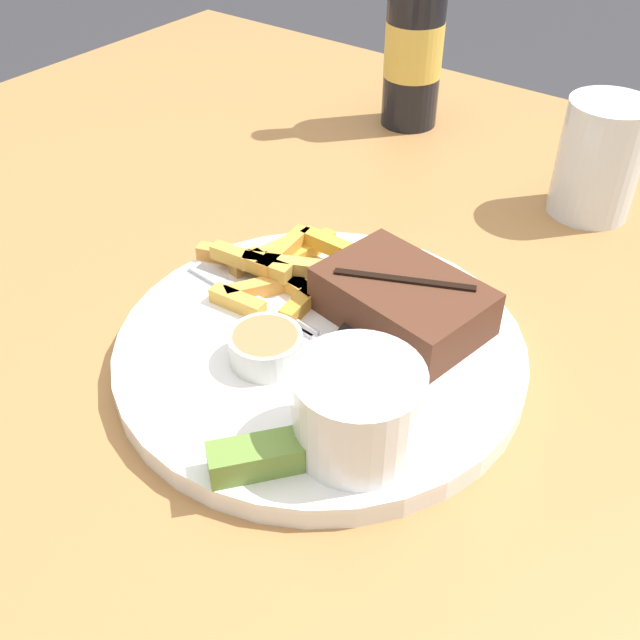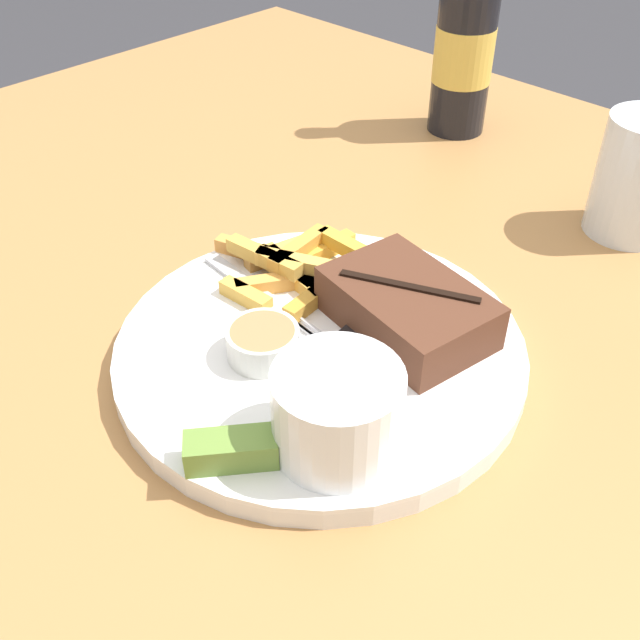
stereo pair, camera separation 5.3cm
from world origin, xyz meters
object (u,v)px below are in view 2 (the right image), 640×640
object	(u,v)px
pickle_spear	(231,450)
fork_utensil	(255,291)
coleslaw_cup	(337,407)
dinner_plate	(320,351)
beer_bottle	(464,50)
knife_utensil	(367,323)
dipping_sauce_cup	(263,341)
steak_portion	(407,307)
drinking_glass	(639,177)

from	to	relation	value
pickle_spear	fork_utensil	world-z (taller)	pickle_spear
coleslaw_cup	dinner_plate	bearing A→B (deg)	140.23
pickle_spear	beer_bottle	size ratio (longest dim) A/B	0.23
coleslaw_cup	knife_utensil	bearing A→B (deg)	122.23
fork_utensil	knife_utensil	world-z (taller)	knife_utensil
pickle_spear	beer_bottle	bearing A→B (deg)	111.97
dinner_plate	fork_utensil	size ratio (longest dim) A/B	2.22
dipping_sauce_cup	knife_utensil	world-z (taller)	dipping_sauce_cup
steak_portion	pickle_spear	distance (m)	0.17
dinner_plate	coleslaw_cup	distance (m)	0.11
steak_portion	knife_utensil	bearing A→B (deg)	-137.38
coleslaw_cup	fork_utensil	bearing A→B (deg)	155.55
steak_portion	pickle_spear	xyz separation A→B (m)	(0.01, -0.17, -0.01)
steak_portion	drinking_glass	size ratio (longest dim) A/B	1.21
dipping_sauce_cup	fork_utensil	bearing A→B (deg)	142.89
fork_utensil	knife_utensil	xyz separation A→B (m)	(0.09, 0.03, 0.00)
pickle_spear	dinner_plate	bearing A→B (deg)	108.72
steak_portion	beer_bottle	bearing A→B (deg)	120.67
dipping_sauce_cup	beer_bottle	distance (m)	0.46
steak_portion	drinking_glass	distance (m)	0.27
dinner_plate	pickle_spear	bearing A→B (deg)	-71.28
pickle_spear	beer_bottle	distance (m)	0.56
coleslaw_cup	dipping_sauce_cup	world-z (taller)	coleslaw_cup
coleslaw_cup	beer_bottle	xyz separation A→B (m)	(-0.24, 0.46, 0.04)
steak_portion	drinking_glass	bearing A→B (deg)	80.98
dipping_sauce_cup	pickle_spear	size ratio (longest dim) A/B	0.90
steak_portion	coleslaw_cup	size ratio (longest dim) A/B	1.66
steak_portion	coleslaw_cup	bearing A→B (deg)	-70.54
steak_portion	knife_utensil	xyz separation A→B (m)	(-0.02, -0.02, -0.02)
beer_bottle	fork_utensil	bearing A→B (deg)	-77.12
drinking_glass	fork_utensil	bearing A→B (deg)	-115.86
coleslaw_cup	fork_utensil	distance (m)	0.17
dinner_plate	coleslaw_cup	world-z (taller)	coleslaw_cup
steak_portion	drinking_glass	world-z (taller)	drinking_glass
dinner_plate	beer_bottle	size ratio (longest dim) A/B	1.18
drinking_glass	knife_utensil	bearing A→B (deg)	-102.46
knife_utensil	drinking_glass	distance (m)	0.30
coleslaw_cup	knife_utensil	xyz separation A→B (m)	(-0.06, 0.10, -0.03)
knife_utensil	beer_bottle	world-z (taller)	beer_bottle
knife_utensil	dipping_sauce_cup	bearing A→B (deg)	150.68
pickle_spear	fork_utensil	size ratio (longest dim) A/B	0.43
fork_utensil	drinking_glass	world-z (taller)	drinking_glass
dinner_plate	pickle_spear	distance (m)	0.13
coleslaw_cup	steak_portion	bearing A→B (deg)	109.46
steak_portion	dipping_sauce_cup	bearing A→B (deg)	-118.65
knife_utensil	pickle_spear	bearing A→B (deg)	-177.17
fork_utensil	knife_utensil	size ratio (longest dim) A/B	0.81
pickle_spear	fork_utensil	xyz separation A→B (m)	(-0.12, 0.12, -0.01)
fork_utensil	steak_portion	bearing A→B (deg)	28.97
beer_bottle	dinner_plate	bearing A→B (deg)	-67.09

